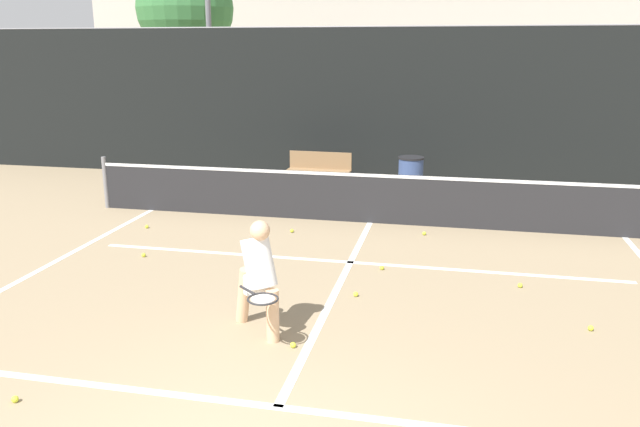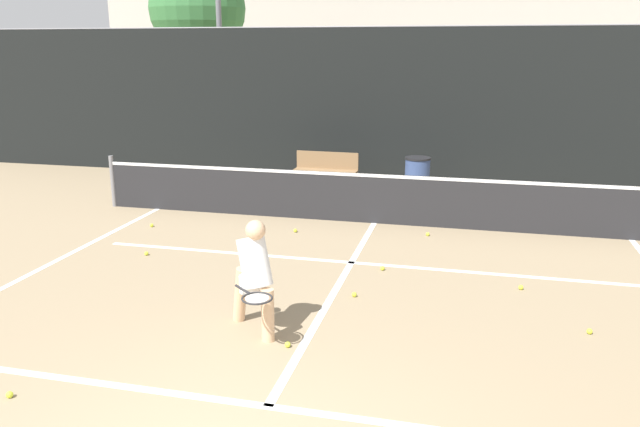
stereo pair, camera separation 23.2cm
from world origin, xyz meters
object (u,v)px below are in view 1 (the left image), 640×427
object	(u,v)px
player_practicing	(258,274)
parked_car	(382,136)
courtside_bench	(319,169)
trash_bin	(411,176)

from	to	relation	value
player_practicing	parked_car	world-z (taller)	parked_car
courtside_bench	parked_car	distance (m)	4.83
courtside_bench	parked_car	world-z (taller)	parked_car
player_practicing	trash_bin	world-z (taller)	player_practicing
player_practicing	parked_car	xyz separation A→B (m)	(-0.00, 12.37, -0.10)
courtside_bench	trash_bin	xyz separation A→B (m)	(2.14, -0.20, -0.03)
parked_car	player_practicing	bearing A→B (deg)	-89.99
trash_bin	parked_car	distance (m)	5.08
courtside_bench	trash_bin	distance (m)	2.15
courtside_bench	parked_car	size ratio (longest dim) A/B	0.38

